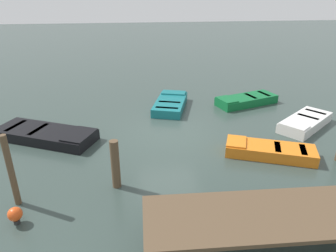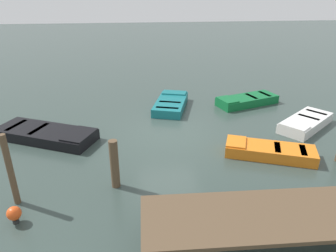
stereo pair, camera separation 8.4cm
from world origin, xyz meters
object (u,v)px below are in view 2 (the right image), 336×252
rowboat_black (46,134)px  marker_buoy (14,214)px  mooring_piling_far_right (10,170)px  dock_segment (262,218)px  rowboat_teal (171,104)px  rowboat_orange (269,151)px  rowboat_white (306,123)px  rowboat_green (247,100)px  mooring_piling_far_left (114,164)px

rowboat_black → marker_buoy: 4.81m
rowboat_black → mooring_piling_far_right: (-0.14, 3.96, 0.84)m
dock_segment → mooring_piling_far_right: (6.03, -2.26, 0.21)m
rowboat_black → mooring_piling_far_right: mooring_piling_far_right is taller
rowboat_teal → mooring_piling_far_right: 8.52m
rowboat_teal → rowboat_orange: (-2.89, 5.06, -0.00)m
dock_segment → rowboat_black: 8.79m
rowboat_teal → marker_buoy: marker_buoy is taller
rowboat_teal → rowboat_white: same height
rowboat_orange → mooring_piling_far_right: 8.18m
rowboat_white → marker_buoy: bearing=-13.5°
dock_segment → rowboat_green: dock_segment is taller
rowboat_white → rowboat_teal: bearing=-66.5°
rowboat_white → mooring_piling_far_right: mooring_piling_far_right is taller
rowboat_orange → marker_buoy: marker_buoy is taller
rowboat_white → rowboat_green: same height
rowboat_black → rowboat_green: same height
rowboat_white → rowboat_orange: same height
rowboat_white → mooring_piling_far_right: size_ratio=1.42×
rowboat_white → rowboat_orange: (2.50, 2.21, -0.00)m
rowboat_orange → mooring_piling_far_left: 5.43m
rowboat_black → rowboat_teal: bearing=53.0°
rowboat_orange → rowboat_black: same height
mooring_piling_far_left → dock_segment: bearing=140.4°
rowboat_teal → mooring_piling_far_left: (2.37, 6.29, 0.55)m
mooring_piling_far_left → mooring_piling_far_right: 2.75m
dock_segment → rowboat_orange: size_ratio=1.67×
rowboat_white → dock_segment: bearing=16.0°
dock_segment → marker_buoy: 6.01m
rowboat_black → mooring_piling_far_left: bearing=-26.3°
rowboat_teal → rowboat_green: size_ratio=0.94×
rowboat_orange → rowboat_green: (-0.95, -5.15, -0.00)m
marker_buoy → rowboat_green: bearing=-138.3°
rowboat_white → rowboat_orange: 3.33m
rowboat_green → dock_segment: bearing=53.5°
rowboat_black → mooring_piling_far_left: (-2.82, 3.45, 0.55)m
rowboat_teal → mooring_piling_far_left: mooring_piling_far_left is taller
rowboat_black → mooring_piling_far_right: size_ratio=1.98×
rowboat_green → rowboat_teal: bearing=-17.7°
rowboat_green → mooring_piling_far_right: 11.29m
dock_segment → rowboat_white: (-4.41, -6.21, -0.62)m
mooring_piling_far_right → marker_buoy: mooring_piling_far_right is taller
rowboat_green → marker_buoy: bearing=22.6°
rowboat_black → rowboat_orange: bearing=9.0°
rowboat_green → rowboat_orange: bearing=60.4°
dock_segment → rowboat_black: (6.17, -6.22, -0.62)m
rowboat_black → marker_buoy: (-0.36, 4.80, 0.07)m
rowboat_teal → mooring_piling_far_right: mooring_piling_far_right is taller
rowboat_white → rowboat_black: bearing=-38.7°
dock_segment → mooring_piling_far_right: bearing=-19.1°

